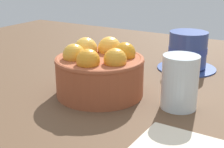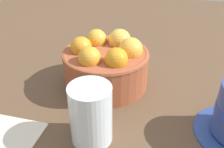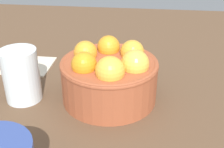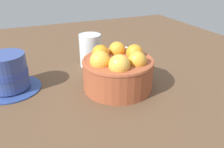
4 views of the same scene
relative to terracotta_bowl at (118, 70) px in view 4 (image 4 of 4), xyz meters
The scene contains 5 objects.
ground_plane 6.31cm from the terracotta_bowl, 49.13° to the right, with size 138.09×115.47×3.45cm, color brown.
terracotta_bowl is the anchor object (origin of this frame).
coffee_cup 24.85cm from the terracotta_bowl, 69.39° to the left, with size 13.43×13.43×8.68cm.
water_glass 14.81cm from the terracotta_bowl, ahead, with size 6.07×6.07×9.12cm, color silver.
folded_napkin 22.28cm from the terracotta_bowl, 27.95° to the right, with size 11.00×8.88×0.60cm, color beige.
Camera 4 is at (-42.24, 19.43, 26.23)cm, focal length 35.85 mm.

